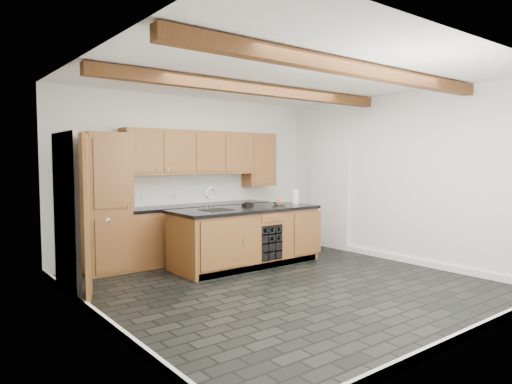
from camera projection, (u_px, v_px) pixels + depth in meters
ground at (285, 285)px, 6.21m from camera, size 5.00×5.00×0.00m
room_shell at (256, 172)px, 6.46m from camera, size 5.01×5.00×5.00m
back_cabinetry at (180, 203)px, 7.67m from camera, size 3.65×0.62×2.20m
island at (247, 236)px, 7.37m from camera, size 2.48×0.96×0.93m
faucet at (216, 207)px, 7.04m from camera, size 0.45×0.40×0.34m
kitchen_scale at (248, 204)px, 7.65m from camera, size 0.20×0.14×0.06m
fruit_bowl at (279, 203)px, 7.84m from camera, size 0.32×0.32×0.06m
fruit_cluster at (279, 201)px, 7.84m from camera, size 0.16×0.17×0.07m
paper_towel at (295, 196)px, 8.05m from camera, size 0.13×0.13×0.25m
mug at (127, 206)px, 7.11m from camera, size 0.11×0.11×0.09m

